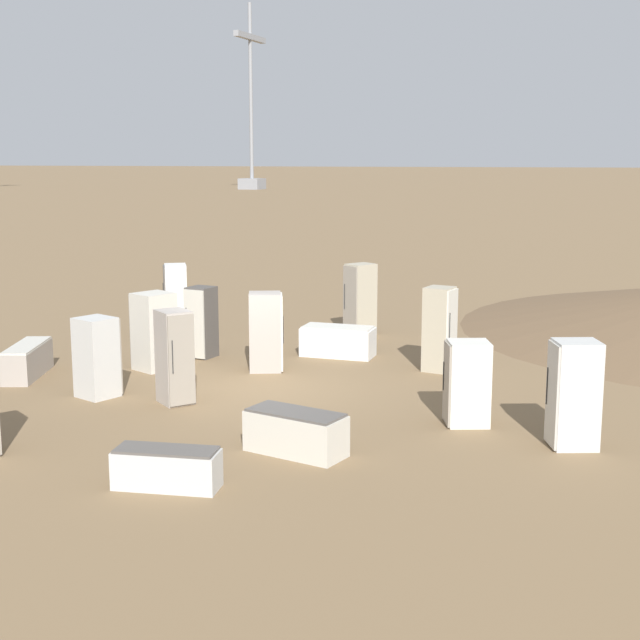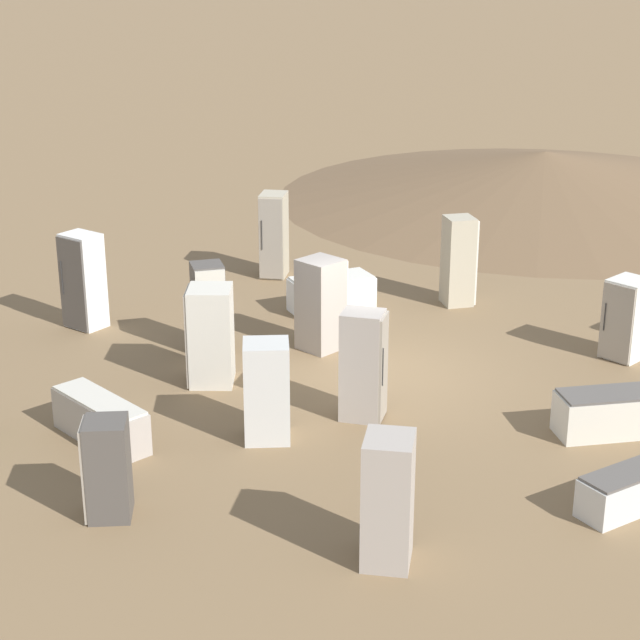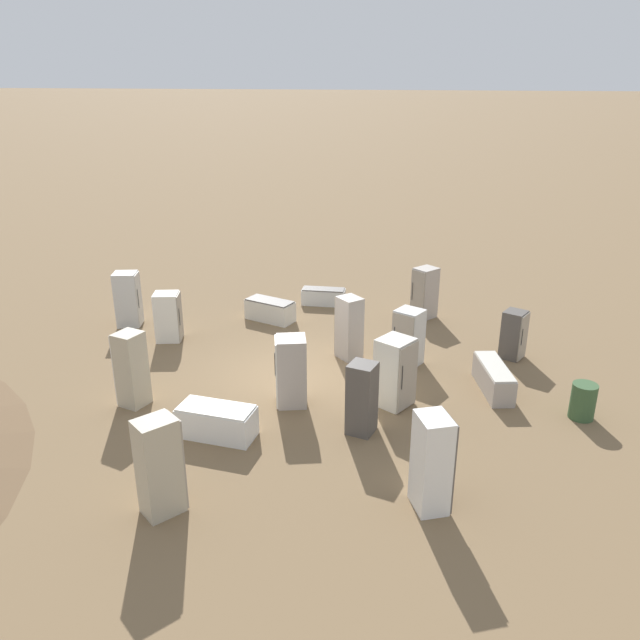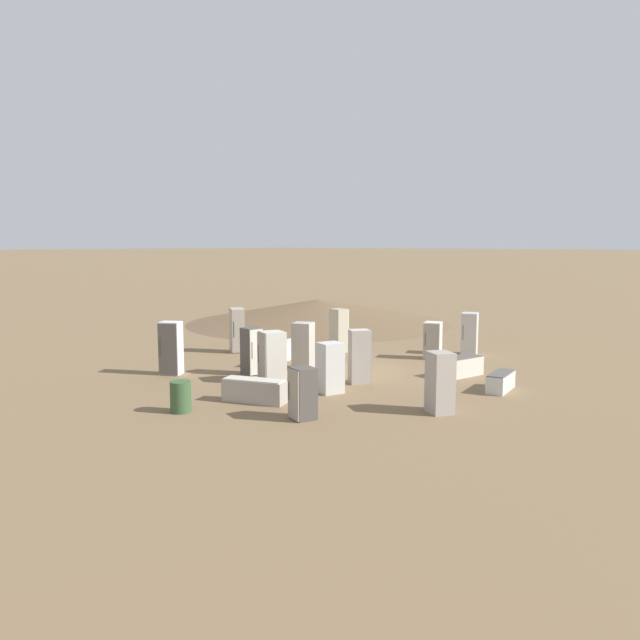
# 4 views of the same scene
# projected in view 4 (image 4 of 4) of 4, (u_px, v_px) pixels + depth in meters

# --- Properties ---
(ground_plane) EXTENTS (1000.00, 1000.00, 0.00)m
(ground_plane) POSITION_uv_depth(u_px,v_px,m) (347.00, 372.00, 23.04)
(ground_plane) COLOR brown
(dirt_mound) EXTENTS (15.74, 15.74, 1.42)m
(dirt_mound) POSITION_uv_depth(u_px,v_px,m) (319.00, 311.00, 37.24)
(dirt_mound) COLOR brown
(dirt_mound) RESTS_ON ground_plane
(discarded_fridge_0) EXTENTS (2.00, 1.24, 0.71)m
(discarded_fridge_0) POSITION_uv_depth(u_px,v_px,m) (254.00, 391.00, 18.60)
(discarded_fridge_0) COLOR #A89E93
(discarded_fridge_0) RESTS_ON ground_plane
(discarded_fridge_1) EXTENTS (0.85, 0.88, 1.83)m
(discarded_fridge_1) POSITION_uv_depth(u_px,v_px,m) (360.00, 357.00, 21.09)
(discarded_fridge_1) COLOR #A89E93
(discarded_fridge_1) RESTS_ON ground_plane
(discarded_fridge_2) EXTENTS (0.88, 0.88, 1.61)m
(discarded_fridge_2) POSITION_uv_depth(u_px,v_px,m) (330.00, 368.00, 19.77)
(discarded_fridge_2) COLOR silver
(discarded_fridge_2) RESTS_ON ground_plane
(discarded_fridge_3) EXTENTS (0.94, 0.96, 1.77)m
(discarded_fridge_3) POSITION_uv_depth(u_px,v_px,m) (303.00, 346.00, 23.57)
(discarded_fridge_3) COLOR #A89E93
(discarded_fridge_3) RESTS_ON ground_plane
(discarded_fridge_4) EXTENTS (0.86, 1.77, 0.73)m
(discarded_fridge_4) POSITION_uv_depth(u_px,v_px,m) (286.00, 350.00, 25.68)
(discarded_fridge_4) COLOR white
(discarded_fridge_4) RESTS_ON ground_plane
(discarded_fridge_5) EXTENTS (0.92, 0.86, 1.94)m
(discarded_fridge_5) POSITION_uv_depth(u_px,v_px,m) (237.00, 330.00, 27.15)
(discarded_fridge_5) COLOR #B2A88E
(discarded_fridge_5) RESTS_ON ground_plane
(discarded_fridge_6) EXTENTS (0.94, 0.89, 1.73)m
(discarded_fridge_6) POSITION_uv_depth(u_px,v_px,m) (440.00, 382.00, 17.40)
(discarded_fridge_6) COLOR #A89E93
(discarded_fridge_6) RESTS_ON ground_plane
(discarded_fridge_7) EXTENTS (0.93, 0.89, 1.93)m
(discarded_fridge_7) POSITION_uv_depth(u_px,v_px,m) (171.00, 348.00, 22.53)
(discarded_fridge_7) COLOR white
(discarded_fridge_7) RESTS_ON ground_plane
(discarded_fridge_8) EXTENTS (0.87, 0.94, 1.79)m
(discarded_fridge_8) POSITION_uv_depth(u_px,v_px,m) (469.00, 334.00, 26.61)
(discarded_fridge_8) COLOR silver
(discarded_fridge_8) RESTS_ON ground_plane
(discarded_fridge_9) EXTENTS (0.75, 0.76, 1.41)m
(discarded_fridge_9) POSITION_uv_depth(u_px,v_px,m) (303.00, 394.00, 16.78)
(discarded_fridge_9) COLOR #4C4742
(discarded_fridge_9) RESTS_ON ground_plane
(discarded_fridge_10) EXTENTS (0.82, 1.61, 0.59)m
(discarded_fridge_10) POSITION_uv_depth(u_px,v_px,m) (501.00, 382.00, 20.09)
(discarded_fridge_10) COLOR silver
(discarded_fridge_10) RESTS_ON ground_plane
(discarded_fridge_11) EXTENTS (1.01, 1.74, 0.71)m
(discarded_fridge_11) POSITION_uv_depth(u_px,v_px,m) (461.00, 366.00, 22.32)
(discarded_fridge_11) COLOR beige
(discarded_fridge_11) RESTS_ON ground_plane
(discarded_fridge_12) EXTENTS (0.69, 0.70, 1.90)m
(discarded_fridge_12) POSITION_uv_depth(u_px,v_px,m) (339.00, 331.00, 27.14)
(discarded_fridge_12) COLOR #B2A88E
(discarded_fridge_12) RESTS_ON ground_plane
(discarded_fridge_13) EXTENTS (0.69, 0.64, 1.70)m
(discarded_fridge_13) POSITION_uv_depth(u_px,v_px,m) (252.00, 351.00, 22.54)
(discarded_fridge_13) COLOR #4C4742
(discarded_fridge_13) RESTS_ON ground_plane
(discarded_fridge_14) EXTENTS (1.01, 1.01, 1.75)m
(discarded_fridge_14) POSITION_uv_depth(u_px,v_px,m) (272.00, 357.00, 21.25)
(discarded_fridge_14) COLOR beige
(discarded_fridge_14) RESTS_ON ground_plane
(discarded_fridge_15) EXTENTS (0.89, 0.95, 1.52)m
(discarded_fridge_15) POSITION_uv_depth(u_px,v_px,m) (433.00, 340.00, 25.65)
(discarded_fridge_15) COLOR silver
(discarded_fridge_15) RESTS_ON ground_plane
(rusty_barrel) EXTENTS (0.59, 0.59, 0.88)m
(rusty_barrel) POSITION_uv_depth(u_px,v_px,m) (181.00, 397.00, 17.52)
(rusty_barrel) COLOR #385633
(rusty_barrel) RESTS_ON ground_plane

